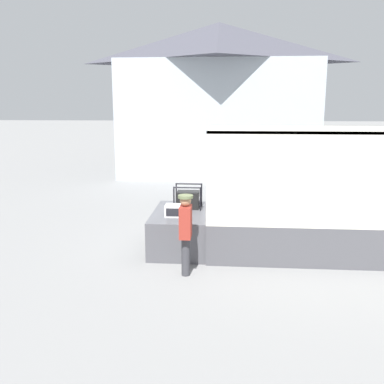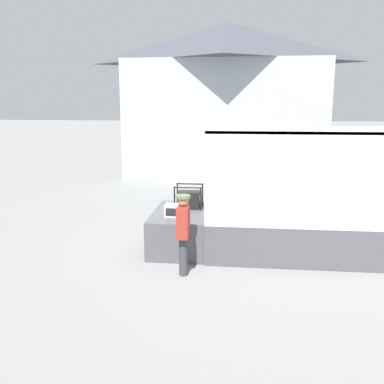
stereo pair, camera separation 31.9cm
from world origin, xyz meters
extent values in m
plane|color=gray|center=(0.00, 0.00, 0.00)|extent=(160.00, 160.00, 0.00)
cube|color=#4C4C51|center=(2.54, 0.00, 0.46)|extent=(5.09, 2.49, 0.93)
cube|color=beige|center=(2.54, 1.22, 1.98)|extent=(5.09, 0.06, 2.09)
cube|color=beige|center=(2.54, -1.22, 1.98)|extent=(5.09, 0.06, 2.09)
cube|color=beige|center=(2.54, 0.00, 2.99)|extent=(5.09, 2.49, 0.06)
cylinder|color=yellow|center=(2.00, -0.90, 1.13)|extent=(0.32, 0.32, 0.40)
cube|color=olive|center=(3.02, 0.68, 1.10)|extent=(0.44, 0.32, 0.33)
cube|color=#4C4C51|center=(-0.69, 0.00, 0.46)|extent=(1.38, 2.37, 0.93)
cube|color=white|center=(-0.77, -0.43, 1.07)|extent=(0.48, 0.36, 0.28)
cube|color=black|center=(-0.82, -0.62, 1.07)|extent=(0.31, 0.01, 0.19)
cube|color=black|center=(-0.54, 0.40, 1.15)|extent=(0.57, 0.44, 0.44)
cylinder|color=slate|center=(-0.32, 0.40, 1.17)|extent=(0.21, 0.24, 0.24)
cylinder|color=black|center=(-0.88, 0.14, 1.23)|extent=(0.04, 0.04, 0.61)
cylinder|color=black|center=(-0.21, 0.14, 1.23)|extent=(0.04, 0.04, 0.61)
cylinder|color=black|center=(-0.88, 0.65, 1.23)|extent=(0.04, 0.04, 0.61)
cylinder|color=black|center=(-0.21, 0.65, 1.23)|extent=(0.04, 0.04, 0.61)
cylinder|color=black|center=(-0.54, 0.14, 1.52)|extent=(0.67, 0.04, 0.04)
cylinder|color=black|center=(-0.54, 0.65, 1.52)|extent=(0.67, 0.04, 0.04)
cylinder|color=#38383D|center=(-0.40, -1.81, 0.42)|extent=(0.18, 0.18, 0.84)
cube|color=maroon|center=(-0.40, -1.81, 1.18)|extent=(0.24, 0.44, 0.67)
sphere|color=tan|center=(-0.40, -1.81, 1.63)|extent=(0.23, 0.23, 0.23)
cylinder|color=#606B47|center=(-0.40, -1.81, 1.72)|extent=(0.31, 0.31, 0.06)
cube|color=#A8B2BC|center=(-0.03, 12.18, 2.80)|extent=(9.46, 6.05, 5.59)
pyramid|color=#42424C|center=(-0.03, 12.18, 6.57)|extent=(9.93, 6.36, 1.96)
camera|label=1|loc=(0.42, -10.34, 3.60)|focal=40.00mm
camera|label=2|loc=(0.74, -10.31, 3.60)|focal=40.00mm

